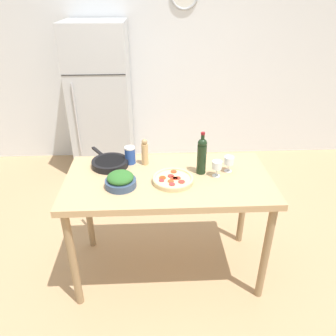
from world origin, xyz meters
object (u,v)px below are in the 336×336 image
object	(u,v)px
wine_bottle	(202,155)
salad_bowl	(121,180)
cast_iron_skillet	(110,163)
wine_glass_far	(229,161)
pepper_mill	(145,152)
salt_canister	(130,155)
refrigerator	(101,101)
wine_glass_near	(217,166)
homemade_pizza	(173,179)

from	to	relation	value
wine_bottle	salad_bowl	distance (m)	0.61
salad_bowl	cast_iron_skillet	xyz separation A→B (m)	(-0.11, 0.30, -0.02)
wine_glass_far	pepper_mill	size ratio (longest dim) A/B	0.57
salt_canister	salad_bowl	bearing A→B (deg)	-98.06
wine_glass_far	salt_canister	size ratio (longest dim) A/B	0.88
refrigerator	cast_iron_skillet	xyz separation A→B (m)	(0.28, -1.62, 0.02)
wine_bottle	salt_canister	bearing A→B (deg)	161.28
wine_glass_far	cast_iron_skillet	world-z (taller)	wine_glass_far
cast_iron_skillet	pepper_mill	bearing A→B (deg)	3.34
wine_glass_near	cast_iron_skillet	size ratio (longest dim) A/B	0.30
wine_glass_near	cast_iron_skillet	world-z (taller)	wine_glass_near
wine_glass_far	salad_bowl	bearing A→B (deg)	-167.35
wine_bottle	pepper_mill	world-z (taller)	wine_bottle
salt_canister	pepper_mill	bearing A→B (deg)	-11.73
refrigerator	wine_bottle	bearing A→B (deg)	-61.53
refrigerator	wine_glass_far	distance (m)	2.10
wine_glass_near	salad_bowl	xyz separation A→B (m)	(-0.68, -0.11, -0.04)
refrigerator	wine_glass_near	distance (m)	2.10
refrigerator	wine_bottle	distance (m)	2.01
homemade_pizza	cast_iron_skillet	world-z (taller)	cast_iron_skillet
pepper_mill	salt_canister	xyz separation A→B (m)	(-0.11, 0.02, -0.03)
wine_bottle	wine_glass_far	xyz separation A→B (m)	(0.21, 0.01, -0.06)
wine_glass_near	salt_canister	bearing A→B (deg)	159.94
homemade_pizza	wine_glass_near	bearing A→B (deg)	11.56
wine_glass_near	refrigerator	bearing A→B (deg)	120.30
refrigerator	salt_canister	distance (m)	1.64
cast_iron_skillet	salad_bowl	bearing A→B (deg)	-70.64
refrigerator	wine_bottle	xyz separation A→B (m)	(0.96, -1.76, 0.14)
refrigerator	salt_canister	bearing A→B (deg)	-74.85
salad_bowl	cast_iron_skillet	size ratio (longest dim) A/B	0.54
refrigerator	wine_glass_near	xyz separation A→B (m)	(1.06, -1.82, 0.08)
refrigerator	pepper_mill	size ratio (longest dim) A/B	8.42
refrigerator	wine_glass_far	size ratio (longest dim) A/B	14.88
salad_bowl	homemade_pizza	xyz separation A→B (m)	(0.36, 0.04, -0.03)
salad_bowl	salt_canister	size ratio (longest dim) A/B	1.58
wine_glass_near	salt_canister	world-z (taller)	salt_canister
wine_glass_near	homemade_pizza	world-z (taller)	wine_glass_near
wine_bottle	cast_iron_skillet	distance (m)	0.71
wine_glass_near	salt_canister	xyz separation A→B (m)	(-0.63, 0.23, -0.02)
wine_bottle	wine_glass_near	world-z (taller)	wine_bottle
wine_bottle	refrigerator	bearing A→B (deg)	118.47
salad_bowl	cast_iron_skillet	bearing A→B (deg)	109.36
wine_glass_near	homemade_pizza	bearing A→B (deg)	-168.44
wine_glass_near	cast_iron_skillet	bearing A→B (deg)	166.32
wine_glass_near	wine_glass_far	world-z (taller)	same
pepper_mill	homemade_pizza	bearing A→B (deg)	-54.04
homemade_pizza	cast_iron_skillet	bearing A→B (deg)	151.15
wine_bottle	salad_bowl	size ratio (longest dim) A/B	1.50
pepper_mill	homemade_pizza	size ratio (longest dim) A/B	0.73
wine_glass_far	salt_canister	world-z (taller)	salt_canister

